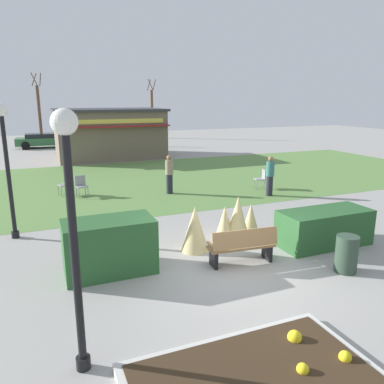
{
  "coord_description": "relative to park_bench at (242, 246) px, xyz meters",
  "views": [
    {
      "loc": [
        -4.05,
        -7.24,
        4.02
      ],
      "look_at": [
        0.17,
        3.04,
        1.27
      ],
      "focal_mm": 35.36,
      "sensor_mm": 36.0,
      "label": 1
    }
  ],
  "objects": [
    {
      "name": "ground_plane",
      "position": [
        -0.43,
        -0.38,
        -0.48
      ],
      "size": [
        80.0,
        80.0,
        0.0
      ],
      "primitive_type": "plane",
      "color": "#999691"
    },
    {
      "name": "lawn_patch",
      "position": [
        -0.43,
        10.56,
        -0.48
      ],
      "size": [
        36.0,
        12.0,
        0.01
      ],
      "primitive_type": "cube",
      "color": "#5B8442",
      "rests_on": "ground_plane"
    },
    {
      "name": "park_bench",
      "position": [
        0.0,
        0.0,
        0.0
      ],
      "size": [
        1.74,
        0.67,
        0.95
      ],
      "color": "#9E7547",
      "rests_on": "ground_plane"
    },
    {
      "name": "hedge_left",
      "position": [
        -3.12,
        0.8,
        0.17
      ],
      "size": [
        2.08,
        1.1,
        1.3
      ],
      "primitive_type": "cube",
      "color": "#28562B",
      "rests_on": "ground_plane"
    },
    {
      "name": "hedge_right",
      "position": [
        2.78,
        0.27,
        0.02
      ],
      "size": [
        2.63,
        1.1,
        1.01
      ],
      "primitive_type": "cube",
      "color": "#28562B",
      "rests_on": "ground_plane"
    },
    {
      "name": "ornamental_grass_behind_left",
      "position": [
        0.4,
        1.73,
        0.02
      ],
      "size": [
        0.58,
        0.58,
        1.0
      ],
      "primitive_type": "cone",
      "color": "#D1BC7F",
      "rests_on": "ground_plane"
    },
    {
      "name": "ornamental_grass_behind_right",
      "position": [
        0.78,
        1.64,
        0.16
      ],
      "size": [
        0.72,
        0.72,
        1.28
      ],
      "primitive_type": "cone",
      "color": "#D1BC7F",
      "rests_on": "ground_plane"
    },
    {
      "name": "ornamental_grass_behind_center",
      "position": [
        1.35,
        1.86,
        -0.02
      ],
      "size": [
        0.54,
        0.54,
        0.93
      ],
      "primitive_type": "cone",
      "color": "#D1BC7F",
      "rests_on": "ground_plane"
    },
    {
      "name": "ornamental_grass_behind_far",
      "position": [
        -0.75,
        1.26,
        0.14
      ],
      "size": [
        0.76,
        0.76,
        1.24
      ],
      "primitive_type": "cone",
      "color": "#D1BC7F",
      "rests_on": "ground_plane"
    },
    {
      "name": "lamppost_near",
      "position": [
        -4.13,
        -2.38,
        1.99
      ],
      "size": [
        0.36,
        0.36,
        3.91
      ],
      "color": "black",
      "rests_on": "ground_plane"
    },
    {
      "name": "lamppost_mid",
      "position": [
        -5.31,
        4.18,
        1.99
      ],
      "size": [
        0.36,
        0.36,
        3.91
      ],
      "color": "black",
      "rests_on": "ground_plane"
    },
    {
      "name": "trash_bin",
      "position": [
        2.07,
        -1.31,
        -0.03
      ],
      "size": [
        0.52,
        0.52,
        0.9
      ],
      "primitive_type": "cylinder",
      "color": "#2D4233",
      "rests_on": "ground_plane"
    },
    {
      "name": "food_kiosk",
      "position": [
        0.28,
        19.29,
        1.21
      ],
      "size": [
        7.34,
        5.5,
        3.37
      ],
      "color": "#6B5B4C",
      "rests_on": "ground_plane"
    },
    {
      "name": "cafe_chair_west",
      "position": [
        4.91,
        6.84,
        0.05
      ],
      "size": [
        0.53,
        0.53,
        0.89
      ],
      "color": "gray",
      "rests_on": "ground_plane"
    },
    {
      "name": "cafe_chair_east",
      "position": [
        -2.91,
        8.48,
        0.05
      ],
      "size": [
        0.51,
        0.51,
        0.89
      ],
      "color": "gray",
      "rests_on": "ground_plane"
    },
    {
      "name": "cafe_chair_center",
      "position": [
        -3.48,
        9.03,
        0.05
      ],
      "size": [
        0.54,
        0.54,
        0.89
      ],
      "color": "gray",
      "rests_on": "ground_plane"
    },
    {
      "name": "person_strolling",
      "position": [
        0.71,
        7.57,
        0.38
      ],
      "size": [
        0.34,
        0.34,
        1.69
      ],
      "rotation": [
        0.0,
        0.0,
        5.12
      ],
      "color": "#23232D",
      "rests_on": "ground_plane"
    },
    {
      "name": "person_standing",
      "position": [
        4.52,
        5.6,
        0.38
      ],
      "size": [
        0.34,
        0.34,
        1.69
      ],
      "rotation": [
        0.0,
        0.0,
        3.58
      ],
      "color": "#23232D",
      "rests_on": "ground_plane"
    },
    {
      "name": "parked_car_west_slot",
      "position": [
        -4.04,
        26.82,
        0.16
      ],
      "size": [
        4.26,
        2.16,
        1.2
      ],
      "color": "#2D6638",
      "rests_on": "ground_plane"
    },
    {
      "name": "parked_car_center_slot",
      "position": [
        0.9,
        26.82,
        0.16
      ],
      "size": [
        4.32,
        2.29,
        1.2
      ],
      "color": "maroon",
      "rests_on": "ground_plane"
    },
    {
      "name": "tree_left_bg",
      "position": [
        -4.0,
        30.09,
        2.29
      ],
      "size": [
        0.91,
        0.96,
        6.28
      ],
      "color": "brown",
      "rests_on": "ground_plane"
    },
    {
      "name": "tree_right_bg",
      "position": [
        6.99,
        31.29,
        2.15
      ],
      "size": [
        0.91,
        0.96,
        5.99
      ],
      "color": "brown",
      "rests_on": "ground_plane"
    }
  ]
}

